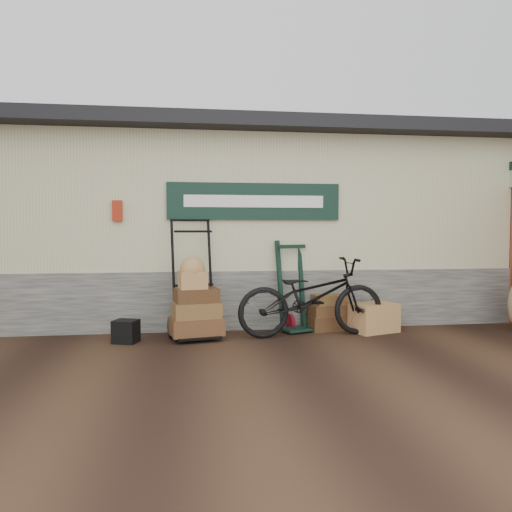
{
  "coord_description": "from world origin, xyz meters",
  "views": [
    {
      "loc": [
        -1.3,
        -6.47,
        1.52
      ],
      "look_at": [
        -0.28,
        0.9,
        1.13
      ],
      "focal_mm": 35.0,
      "sensor_mm": 36.0,
      "label": 1
    }
  ],
  "objects_px": {
    "black_trunk": "(126,331)",
    "bicycle": "(311,293)",
    "green_barrow": "(292,286)",
    "suitcase_stack": "(328,312)",
    "porter_trolley": "(193,277)",
    "wicker_hamper": "(374,318)"
  },
  "relations": [
    {
      "from": "black_trunk",
      "to": "bicycle",
      "type": "height_order",
      "value": "bicycle"
    },
    {
      "from": "green_barrow",
      "to": "suitcase_stack",
      "type": "relative_size",
      "value": 2.2
    },
    {
      "from": "porter_trolley",
      "to": "green_barrow",
      "type": "distance_m",
      "value": 1.51
    },
    {
      "from": "green_barrow",
      "to": "black_trunk",
      "type": "bearing_deg",
      "value": 171.02
    },
    {
      "from": "suitcase_stack",
      "to": "wicker_hamper",
      "type": "xyz_separation_m",
      "value": [
        0.64,
        -0.25,
        -0.06
      ]
    },
    {
      "from": "porter_trolley",
      "to": "black_trunk",
      "type": "xyz_separation_m",
      "value": [
        -0.91,
        -0.22,
        -0.7
      ]
    },
    {
      "from": "green_barrow",
      "to": "wicker_hamper",
      "type": "xyz_separation_m",
      "value": [
        1.19,
        -0.25,
        -0.47
      ]
    },
    {
      "from": "wicker_hamper",
      "to": "bicycle",
      "type": "xyz_separation_m",
      "value": [
        -1.0,
        -0.16,
        0.41
      ]
    },
    {
      "from": "bicycle",
      "to": "porter_trolley",
      "type": "bearing_deg",
      "value": 80.9
    },
    {
      "from": "green_barrow",
      "to": "wicker_hamper",
      "type": "height_order",
      "value": "green_barrow"
    },
    {
      "from": "suitcase_stack",
      "to": "bicycle",
      "type": "distance_m",
      "value": 0.65
    },
    {
      "from": "green_barrow",
      "to": "bicycle",
      "type": "relative_size",
      "value": 0.63
    },
    {
      "from": "suitcase_stack",
      "to": "bicycle",
      "type": "bearing_deg",
      "value": -131.75
    },
    {
      "from": "porter_trolley",
      "to": "green_barrow",
      "type": "bearing_deg",
      "value": -1.17
    },
    {
      "from": "porter_trolley",
      "to": "bicycle",
      "type": "xyz_separation_m",
      "value": [
        1.67,
        -0.15,
        -0.23
      ]
    },
    {
      "from": "bicycle",
      "to": "black_trunk",
      "type": "bearing_deg",
      "value": 87.68
    },
    {
      "from": "porter_trolley",
      "to": "wicker_hamper",
      "type": "bearing_deg",
      "value": -10.84
    },
    {
      "from": "black_trunk",
      "to": "porter_trolley",
      "type": "bearing_deg",
      "value": 13.79
    },
    {
      "from": "porter_trolley",
      "to": "suitcase_stack",
      "type": "height_order",
      "value": "porter_trolley"
    },
    {
      "from": "green_barrow",
      "to": "porter_trolley",
      "type": "bearing_deg",
      "value": 169.49
    },
    {
      "from": "porter_trolley",
      "to": "wicker_hamper",
      "type": "distance_m",
      "value": 2.75
    },
    {
      "from": "porter_trolley",
      "to": "suitcase_stack",
      "type": "relative_size",
      "value": 2.77
    }
  ]
}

